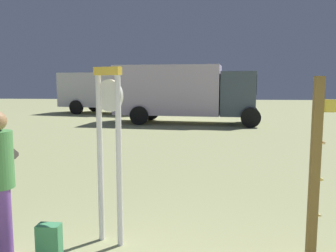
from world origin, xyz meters
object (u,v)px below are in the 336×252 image
Objects in this scene: person_near_clock at (0,177)px; box_truck_far at (104,91)px; backpack at (50,243)px; box_truck_near at (182,91)px; standing_clock at (109,139)px.

person_near_clock is 19.38m from box_truck_far.
box_truck_near reaches higher than backpack.
box_truck_near is 7.49m from box_truck_far.
standing_clock is 5.06× the size of backpack.
box_truck_near is (0.27, 13.32, 0.25)m from standing_clock.
backpack is 0.06× the size of box_truck_near.
box_truck_near is at bearing 88.84° from standing_clock.
box_truck_near reaches higher than person_near_clock.
box_truck_near reaches higher than box_truck_far.
person_near_clock is (-1.17, -0.48, -0.39)m from standing_clock.
box_truck_far is at bearing 101.85° from person_near_clock.
standing_clock is at bearing -74.44° from box_truck_far.
standing_clock is 1.38m from backpack.
backpack is (-0.58, -0.54, -1.13)m from standing_clock.
backpack is at bearing -137.04° from standing_clock.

